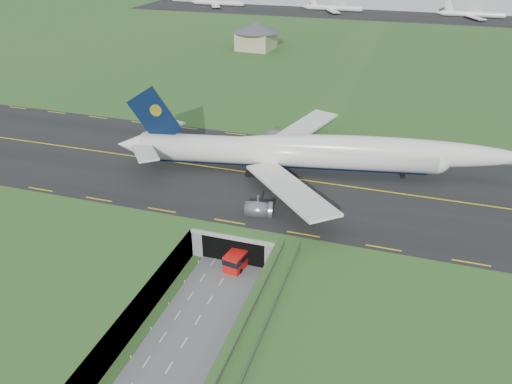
% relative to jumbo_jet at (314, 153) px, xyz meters
% --- Properties ---
extents(ground, '(900.00, 900.00, 0.00)m').
position_rel_jumbo_jet_xyz_m(ground, '(-8.37, -36.85, -11.15)').
color(ground, '#2C5421').
rests_on(ground, ground).
extents(airfield_deck, '(800.00, 800.00, 6.00)m').
position_rel_jumbo_jet_xyz_m(airfield_deck, '(-8.37, -36.85, -8.15)').
color(airfield_deck, gray).
rests_on(airfield_deck, ground).
extents(trench_road, '(12.00, 75.00, 0.20)m').
position_rel_jumbo_jet_xyz_m(trench_road, '(-8.37, -44.35, -11.05)').
color(trench_road, slate).
rests_on(trench_road, ground).
extents(taxiway, '(800.00, 44.00, 0.18)m').
position_rel_jumbo_jet_xyz_m(taxiway, '(-8.37, -3.85, -5.06)').
color(taxiway, black).
rests_on(taxiway, airfield_deck).
extents(tunnel_portal, '(17.00, 22.30, 6.00)m').
position_rel_jumbo_jet_xyz_m(tunnel_portal, '(-8.37, -20.14, -7.81)').
color(tunnel_portal, gray).
rests_on(tunnel_portal, ground).
extents(guideway, '(3.00, 53.00, 7.05)m').
position_rel_jumbo_jet_xyz_m(guideway, '(2.63, -55.96, -5.83)').
color(guideway, '#A8A8A3').
rests_on(guideway, ground).
extents(jumbo_jet, '(87.85, 56.99, 19.18)m').
position_rel_jumbo_jet_xyz_m(jumbo_jet, '(0.00, 0.00, 0.00)').
color(jumbo_jet, white).
rests_on(jumbo_jet, ground).
extents(shuttle_tram, '(4.35, 8.51, 3.30)m').
position_rel_jumbo_jet_xyz_m(shuttle_tram, '(-6.95, -28.61, -9.34)').
color(shuttle_tram, red).
rests_on(shuttle_tram, ground).
extents(service_building, '(23.04, 23.04, 11.68)m').
position_rel_jumbo_jet_xyz_m(service_building, '(-50.38, 116.15, 1.77)').
color(service_building, tan).
rests_on(service_building, ground).
extents(distant_hills, '(700.00, 91.00, 60.00)m').
position_rel_jumbo_jet_xyz_m(distant_hills, '(56.01, 393.15, -15.15)').
color(distant_hills, '#53645E').
rests_on(distant_hills, ground).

